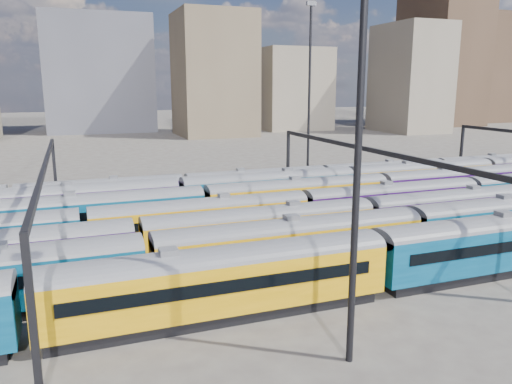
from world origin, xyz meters
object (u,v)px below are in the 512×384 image
object	(u,v)px
mast_2	(361,88)
rake_1	(411,227)
rake_0	(376,254)
rake_2	(137,238)

from	to	relation	value
mast_2	rake_1	bearing A→B (deg)	43.14
rake_0	rake_2	distance (m)	17.85
rake_0	rake_1	size ratio (longest dim) A/B	1.03
rake_0	rake_1	bearing A→B (deg)	36.83
rake_0	mast_2	size ratio (longest dim) A/B	5.14
rake_1	rake_2	world-z (taller)	rake_1
rake_1	rake_0	bearing A→B (deg)	-143.17
rake_2	rake_0	bearing A→B (deg)	-34.08
rake_1	rake_2	distance (m)	22.03
rake_0	rake_1	distance (m)	8.34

